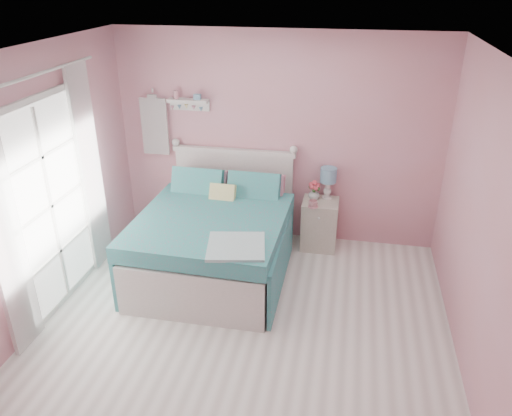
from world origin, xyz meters
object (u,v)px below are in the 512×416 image
(vase, at_px, (314,194))
(bed, at_px, (216,239))
(teacup, at_px, (313,204))
(table_lamp, at_px, (328,177))
(nightstand, at_px, (319,224))

(vase, bearing_deg, bed, -141.58)
(vase, relative_size, teacup, 1.35)
(table_lamp, relative_size, vase, 2.73)
(vase, bearing_deg, nightstand, -26.40)
(bed, xyz_separation_m, teacup, (1.05, 0.60, 0.27))
(bed, distance_m, table_lamp, 1.57)
(table_lamp, xyz_separation_m, vase, (-0.16, -0.07, -0.20))
(bed, height_order, nightstand, bed)
(table_lamp, bearing_deg, vase, -156.40)
(table_lamp, bearing_deg, nightstand, -119.76)
(table_lamp, height_order, vase, table_lamp)
(nightstand, relative_size, table_lamp, 1.58)
(bed, distance_m, teacup, 1.24)
(nightstand, distance_m, teacup, 0.40)
(teacup, bearing_deg, table_lamp, 63.14)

